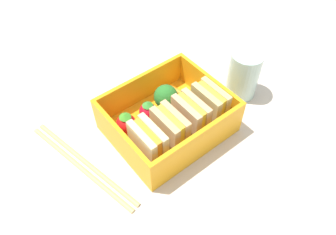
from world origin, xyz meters
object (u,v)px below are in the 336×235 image
object	(u,v)px
chopstick_pair	(83,164)
sandwich_center_right	(148,143)
sandwich_left	(210,104)
broccoli_floret	(166,97)
sandwich_center_left	(190,117)
strawberry_left	(126,123)
sandwich_center	(170,129)
drinking_glass	(243,74)
carrot_stick_far_left	(184,95)
strawberry_far_left	(148,111)

from	to	relation	value
chopstick_pair	sandwich_center_right	bearing A→B (deg)	146.52
sandwich_left	broccoli_floret	size ratio (longest dim) A/B	1.26
sandwich_center_left	sandwich_center_right	size ratio (longest dim) A/B	1.00
broccoli_floret	strawberry_left	bearing A→B (deg)	-2.75
sandwich_center	strawberry_left	bearing A→B (deg)	-57.67
chopstick_pair	sandwich_center_left	bearing A→B (deg)	161.34
sandwich_left	drinking_glass	distance (cm)	8.90
chopstick_pair	carrot_stick_far_left	bearing A→B (deg)	-178.95
sandwich_center_left	strawberry_left	size ratio (longest dim) A/B	1.64
sandwich_left	strawberry_left	size ratio (longest dim) A/B	1.64
sandwich_center_left	chopstick_pair	bearing A→B (deg)	-18.66
sandwich_center_right	chopstick_pair	distance (cm)	10.18
sandwich_center_left	carrot_stick_far_left	distance (cm)	7.05
chopstick_pair	strawberry_far_left	bearing A→B (deg)	-177.64
sandwich_center	strawberry_far_left	bearing A→B (deg)	-93.42
sandwich_center_left	sandwich_center_right	xyz separation A→B (cm)	(7.56, 0.00, 0.00)
sandwich_left	chopstick_pair	bearing A→B (deg)	-15.18
strawberry_left	sandwich_center_left	bearing A→B (deg)	142.23
sandwich_center_right	drinking_glass	size ratio (longest dim) A/B	0.72
sandwich_center	chopstick_pair	xyz separation A→B (cm)	(11.66, -5.21, -3.77)
broccoli_floret	sandwich_left	bearing A→B (deg)	126.50
broccoli_floret	strawberry_left	world-z (taller)	broccoli_floret
sandwich_center_right	broccoli_floret	xyz separation A→B (cm)	(-7.34, -5.40, -0.25)
sandwich_center	carrot_stick_far_left	bearing A→B (deg)	-143.01
sandwich_left	strawberry_left	distance (cm)	12.65
sandwich_center	strawberry_left	xyz separation A→B (cm)	(3.64, -5.74, -1.31)
sandwich_center	broccoli_floret	world-z (taller)	sandwich_center
carrot_stick_far_left	strawberry_far_left	world-z (taller)	strawberry_far_left
sandwich_center	chopstick_pair	bearing A→B (deg)	-24.09
sandwich_center	sandwich_left	bearing A→B (deg)	180.00
strawberry_far_left	sandwich_left	bearing A→B (deg)	141.65
sandwich_left	sandwich_center_left	bearing A→B (deg)	0.00
strawberry_left	sandwich_left	bearing A→B (deg)	152.83
broccoli_floret	carrot_stick_far_left	bearing A→B (deg)	-177.53
broccoli_floret	strawberry_far_left	size ratio (longest dim) A/B	1.39
strawberry_left	drinking_glass	bearing A→B (deg)	167.65
sandwich_left	chopstick_pair	distance (cm)	20.26
broccoli_floret	drinking_glass	world-z (taller)	drinking_glass
sandwich_center_left	drinking_glass	size ratio (longest dim) A/B	0.72
strawberry_far_left	sandwich_center	bearing A→B (deg)	86.58
sandwich_center_left	drinking_glass	world-z (taller)	drinking_glass
sandwich_left	sandwich_center_left	world-z (taller)	same
sandwich_left	chopstick_pair	xyz separation A→B (cm)	(19.22, -5.21, -3.77)
carrot_stick_far_left	strawberry_far_left	xyz separation A→B (cm)	(7.04, -0.15, 0.98)
sandwich_center_right	strawberry_left	world-z (taller)	sandwich_center_right
sandwich_left	sandwich_center_right	size ratio (longest dim) A/B	1.00
broccoli_floret	drinking_glass	xyz separation A→B (cm)	(-12.79, 4.03, 0.21)
sandwich_left	chopstick_pair	size ratio (longest dim) A/B	0.28
sandwich_left	strawberry_far_left	size ratio (longest dim) A/B	1.75
sandwich_left	chopstick_pair	world-z (taller)	sandwich_left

